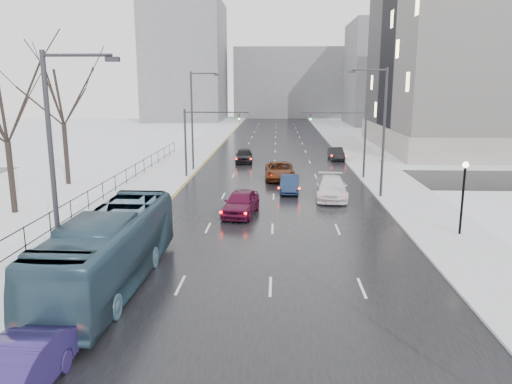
# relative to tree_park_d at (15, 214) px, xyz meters

# --- Properties ---
(road) EXTENTS (16.00, 150.00, 0.04)m
(road) POSITION_rel_tree_park_d_xyz_m (17.80, 26.00, 0.02)
(road) COLOR black
(road) RESTS_ON ground
(cross_road) EXTENTS (130.00, 10.00, 0.04)m
(cross_road) POSITION_rel_tree_park_d_xyz_m (17.80, 14.00, 0.02)
(cross_road) COLOR black
(cross_road) RESTS_ON ground
(sidewalk_left) EXTENTS (5.00, 150.00, 0.16)m
(sidewalk_left) POSITION_rel_tree_park_d_xyz_m (7.30, 26.00, 0.08)
(sidewalk_left) COLOR silver
(sidewalk_left) RESTS_ON ground
(sidewalk_right) EXTENTS (5.00, 150.00, 0.16)m
(sidewalk_right) POSITION_rel_tree_park_d_xyz_m (28.30, 26.00, 0.08)
(sidewalk_right) COLOR silver
(sidewalk_right) RESTS_ON ground
(park_strip) EXTENTS (14.00, 150.00, 0.12)m
(park_strip) POSITION_rel_tree_park_d_xyz_m (-2.20, 26.00, 0.06)
(park_strip) COLOR white
(park_strip) RESTS_ON ground
(tree_park_d) EXTENTS (8.75, 8.75, 12.50)m
(tree_park_d) POSITION_rel_tree_park_d_xyz_m (0.00, 0.00, 0.00)
(tree_park_d) COLOR black
(tree_park_d) RESTS_ON ground
(tree_park_e) EXTENTS (9.45, 9.45, 13.50)m
(tree_park_e) POSITION_rel_tree_park_d_xyz_m (-0.40, 10.00, 0.00)
(tree_park_e) COLOR black
(tree_park_e) RESTS_ON ground
(iron_fence) EXTENTS (0.06, 70.00, 1.30)m
(iron_fence) POSITION_rel_tree_park_d_xyz_m (4.80, -4.00, 0.91)
(iron_fence) COLOR black
(iron_fence) RESTS_ON sidewalk_left
(streetlight_r_mid) EXTENTS (2.95, 0.25, 10.00)m
(streetlight_r_mid) POSITION_rel_tree_park_d_xyz_m (25.97, 6.00, 5.62)
(streetlight_r_mid) COLOR #2D2D33
(streetlight_r_mid) RESTS_ON ground
(streetlight_l_near) EXTENTS (2.95, 0.25, 10.00)m
(streetlight_l_near) POSITION_rel_tree_park_d_xyz_m (9.63, -14.00, 5.62)
(streetlight_l_near) COLOR #2D2D33
(streetlight_l_near) RESTS_ON ground
(streetlight_l_far) EXTENTS (2.95, 0.25, 10.00)m
(streetlight_l_far) POSITION_rel_tree_park_d_xyz_m (9.63, 18.00, 5.62)
(streetlight_l_far) COLOR #2D2D33
(streetlight_l_far) RESTS_ON ground
(lamppost_r_mid) EXTENTS (0.36, 0.36, 4.28)m
(lamppost_r_mid) POSITION_rel_tree_park_d_xyz_m (28.80, -4.00, 2.94)
(lamppost_r_mid) COLOR black
(lamppost_r_mid) RESTS_ON sidewalk_right
(mast_signal_right) EXTENTS (6.10, 0.33, 6.50)m
(mast_signal_right) POSITION_rel_tree_park_d_xyz_m (25.13, 14.00, 4.11)
(mast_signal_right) COLOR #2D2D33
(mast_signal_right) RESTS_ON ground
(mast_signal_left) EXTENTS (6.10, 0.33, 6.50)m
(mast_signal_left) POSITION_rel_tree_park_d_xyz_m (10.47, 14.00, 4.11)
(mast_signal_left) COLOR #2D2D33
(mast_signal_left) RESTS_ON ground
(no_uturn_sign) EXTENTS (0.60, 0.06, 2.70)m
(no_uturn_sign) POSITION_rel_tree_park_d_xyz_m (27.00, 10.00, 2.30)
(no_uturn_sign) COLOR #2D2D33
(no_uturn_sign) RESTS_ON sidewalk_right
(bldg_far_right) EXTENTS (24.00, 20.00, 22.00)m
(bldg_far_right) POSITION_rel_tree_park_d_xyz_m (45.80, 81.00, 11.00)
(bldg_far_right) COLOR slate
(bldg_far_right) RESTS_ON ground
(bldg_far_left) EXTENTS (18.00, 22.00, 28.00)m
(bldg_far_left) POSITION_rel_tree_park_d_xyz_m (-4.20, 91.00, 14.00)
(bldg_far_left) COLOR slate
(bldg_far_left) RESTS_ON ground
(bldg_far_center) EXTENTS (30.00, 18.00, 18.00)m
(bldg_far_center) POSITION_rel_tree_park_d_xyz_m (21.80, 106.00, 9.00)
(bldg_far_center) COLOR slate
(bldg_far_center) RESTS_ON ground
(sedan_left_near) EXTENTS (1.85, 4.91, 1.60)m
(sedan_left_near) POSITION_rel_tree_park_d_xyz_m (10.76, -20.38, 0.84)
(sedan_left_near) COLOR navy
(sedan_left_near) RESTS_ON road
(bus) EXTENTS (3.06, 12.03, 3.33)m
(bus) POSITION_rel_tree_park_d_xyz_m (10.80, -12.19, 1.71)
(bus) COLOR #345265
(bus) RESTS_ON road
(sedan_center_near) EXTENTS (2.66, 5.20, 1.70)m
(sedan_center_near) POSITION_rel_tree_park_d_xyz_m (15.62, 0.24, 0.89)
(sedan_center_near) COLOR #510D2C
(sedan_center_near) RESTS_ON road
(sedan_right_near) EXTENTS (1.72, 4.36, 1.41)m
(sedan_right_near) POSITION_rel_tree_park_d_xyz_m (19.11, 7.64, 0.75)
(sedan_right_near) COLOR #162542
(sedan_right_near) RESTS_ON road
(sedan_right_cross) EXTENTS (2.83, 5.85, 1.61)m
(sedan_right_cross) POSITION_rel_tree_park_d_xyz_m (18.30, 13.33, 0.84)
(sedan_right_cross) COLOR #55230E
(sedan_right_cross) RESTS_ON road
(sedan_right_far) EXTENTS (2.72, 5.91, 1.67)m
(sedan_right_far) POSITION_rel_tree_park_d_xyz_m (22.30, 5.59, 0.88)
(sedan_right_far) COLOR white
(sedan_right_far) RESTS_ON road
(sedan_center_far) EXTENTS (2.12, 4.82, 1.61)m
(sedan_center_far) POSITION_rel_tree_park_d_xyz_m (14.30, 23.43, 0.85)
(sedan_center_far) COLOR black
(sedan_center_far) RESTS_ON road
(sedan_right_distant) EXTENTS (1.67, 4.36, 1.42)m
(sedan_right_distant) POSITION_rel_tree_park_d_xyz_m (25.00, 26.01, 0.75)
(sedan_right_distant) COLOR black
(sedan_right_distant) RESTS_ON road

